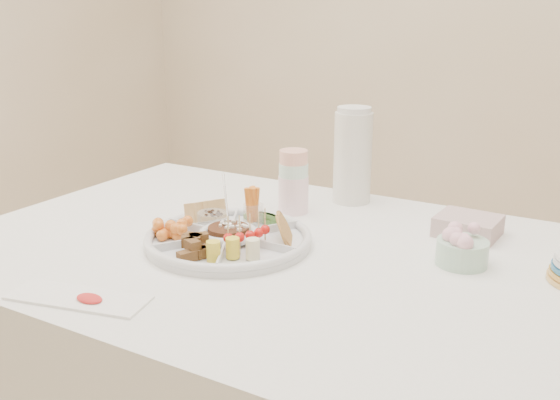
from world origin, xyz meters
The scene contains 14 objects.
dining_table centered at (0.00, 0.00, 0.38)m, with size 1.52×1.02×0.76m, color white.
party_tray centered at (-0.11, -0.04, 0.78)m, with size 0.38×0.38×0.04m, color silver.
bean_dip centered at (-0.11, -0.04, 0.79)m, with size 0.10×0.10×0.04m, color #331D12.
tortillas centered at (0.01, 0.01, 0.80)m, with size 0.10×0.10×0.06m, color #A06C48, non-canonical shape.
carrot_cucumber centered at (-0.10, 0.09, 0.82)m, with size 0.10×0.10×0.09m, color orange, non-canonical shape.
pita_raisins centered at (-0.22, 0.03, 0.80)m, with size 0.10×0.10×0.05m, color #D2B37E, non-canonical shape.
cherries centered at (-0.22, -0.10, 0.79)m, with size 0.12×0.12×0.05m, color #F5A13D, non-canonical shape.
granola_chunks centered at (-0.12, -0.17, 0.79)m, with size 0.11×0.11×0.05m, color #42331E, non-canonical shape.
banana_tomato centered at (0.00, -0.12, 0.82)m, with size 0.10×0.10×0.08m, color #FFFB6A, non-canonical shape.
cup_stack centered at (-0.10, 0.25, 0.87)m, with size 0.08×0.08×0.22m, color white.
thermos centered at (0.00, 0.42, 0.90)m, with size 0.11×0.11×0.27m, color silver.
flower_bowl centered at (0.39, 0.11, 0.80)m, with size 0.11×0.11×0.08m, color #81BCA5.
napkin_stack centered at (0.36, 0.30, 0.78)m, with size 0.14×0.12×0.05m, color #BF9E9F.
placemat centered at (-0.20, -0.42, 0.76)m, with size 0.27×0.09×0.01m, color silver.
Camera 1 is at (0.67, -1.16, 1.29)m, focal length 40.00 mm.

